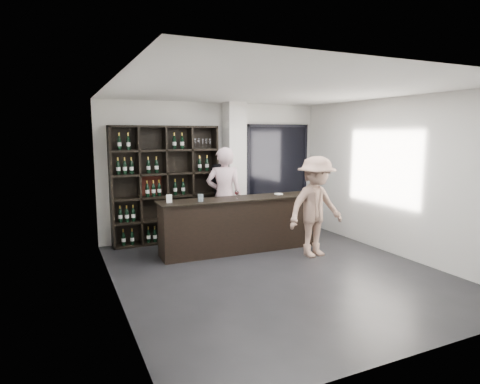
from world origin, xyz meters
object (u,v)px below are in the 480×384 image
wine_shelf (166,185)px  tasting_counter (240,224)px  taster_pink (224,197)px  taster_black (217,201)px  customer (316,207)px

wine_shelf → tasting_counter: (1.12, -1.22, -0.68)m
taster_pink → taster_black: size_ratio=1.23×
tasting_counter → taster_pink: bearing=104.8°
tasting_counter → taster_black: (-0.07, 1.05, 0.29)m
taster_pink → wine_shelf: bearing=-12.8°
taster_black → customer: (1.18, -1.93, 0.11)m
taster_pink → customer: (1.23, -1.38, -0.07)m
tasting_counter → taster_black: bearing=95.4°
wine_shelf → taster_pink: wine_shelf is taller
tasting_counter → taster_pink: taster_pink is taller
wine_shelf → customer: size_ratio=1.30×
taster_pink → customer: bearing=154.4°
tasting_counter → customer: customer is taller
taster_black → customer: size_ratio=0.88×
tasting_counter → customer: size_ratio=1.71×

